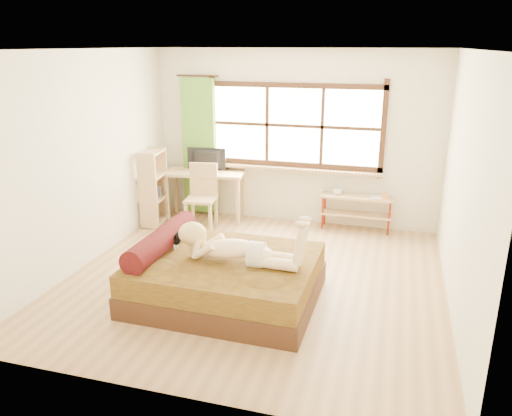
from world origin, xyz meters
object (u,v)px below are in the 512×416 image
(bed, at_px, (222,276))
(desk, at_px, (205,178))
(chair, at_px, (202,192))
(bookshelf, at_px, (154,187))
(pipe_shelf, at_px, (357,205))
(kitten, at_px, (170,238))
(woman, at_px, (237,236))

(bed, xyz_separation_m, desk, (-1.18, 2.52, 0.42))
(chair, xyz_separation_m, bookshelf, (-0.77, -0.12, 0.05))
(bed, xyz_separation_m, chair, (-1.09, 2.16, 0.28))
(bed, distance_m, pipe_shelf, 2.93)
(kitten, distance_m, chair, 2.11)
(kitten, height_order, bookshelf, bookshelf)
(pipe_shelf, xyz_separation_m, bookshelf, (-3.12, -0.60, 0.21))
(chair, distance_m, bookshelf, 0.78)
(woman, height_order, chair, woman)
(chair, bearing_deg, bookshelf, -177.86)
(bed, xyz_separation_m, bookshelf, (-1.86, 2.05, 0.34))
(woman, xyz_separation_m, desk, (-1.38, 2.58, -0.11))
(chair, bearing_deg, bed, -69.77)
(kitten, height_order, chair, chair)
(pipe_shelf, bearing_deg, kitten, -127.08)
(desk, distance_m, pipe_shelf, 2.46)
(woman, height_order, desk, woman)
(desk, xyz_separation_m, pipe_shelf, (2.44, 0.12, -0.29))
(woman, height_order, kitten, woman)
(kitten, relative_size, bookshelf, 0.25)
(kitten, xyz_separation_m, bookshelf, (-1.19, 1.95, -0.01))
(woman, relative_size, bookshelf, 1.17)
(bed, height_order, chair, chair)
(bed, distance_m, bookshelf, 2.79)
(desk, height_order, chair, chair)
(pipe_shelf, bearing_deg, bed, -115.38)
(woman, bearing_deg, desk, 119.25)
(kitten, bearing_deg, pipe_shelf, 53.85)
(bed, height_order, kitten, bed)
(bed, relative_size, woman, 1.45)
(desk, xyz_separation_m, bookshelf, (-0.68, -0.48, -0.08))
(woman, height_order, pipe_shelf, woman)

